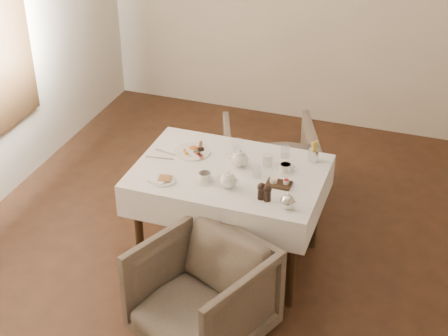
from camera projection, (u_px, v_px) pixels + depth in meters
name	position (u px, v px, depth m)	size (l,w,h in m)	color
table	(229.00, 185.00, 4.69)	(1.28, 0.88, 0.75)	black
armchair_near	(202.00, 295.00, 4.19)	(0.71, 0.73, 0.67)	brown
armchair_far	(269.00, 164.00, 5.52)	(0.71, 0.73, 0.67)	brown
breakfast_plate	(193.00, 151.00, 4.84)	(0.26, 0.26, 0.03)	white
side_plate	(162.00, 180.00, 4.51)	(0.17, 0.17, 0.02)	white
teapot_centre	(240.00, 158.00, 4.65)	(0.16, 0.12, 0.13)	white
teapot_front	(228.00, 179.00, 4.42)	(0.15, 0.12, 0.12)	white
creamer	(267.00, 160.00, 4.67)	(0.07, 0.07, 0.08)	white
teacup_near	(205.00, 177.00, 4.50)	(0.13, 0.13, 0.06)	white
teacup_far	(285.00, 168.00, 4.60)	(0.12, 0.12, 0.06)	white
glass_left	(237.00, 145.00, 4.83)	(0.07, 0.07, 0.09)	silver
glass_mid	(257.00, 171.00, 4.54)	(0.06, 0.06, 0.09)	silver
glass_right	(285.00, 152.00, 4.76)	(0.06, 0.06, 0.09)	silver
condiment_board	(279.00, 183.00, 4.47)	(0.17, 0.11, 0.04)	black
pepper_mill_left	(261.00, 191.00, 4.31)	(0.06, 0.06, 0.12)	black
pepper_mill_right	(267.00, 193.00, 4.29)	(0.06, 0.06, 0.11)	black
silver_pot	(288.00, 201.00, 4.22)	(0.11, 0.09, 0.12)	white
fries_cup	(314.00, 152.00, 4.70)	(0.07, 0.07, 0.16)	silver
cutlery_fork	(167.00, 153.00, 4.83)	(0.02, 0.20, 0.00)	silver
cutlery_knife	(159.00, 158.00, 4.77)	(0.02, 0.20, 0.00)	silver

